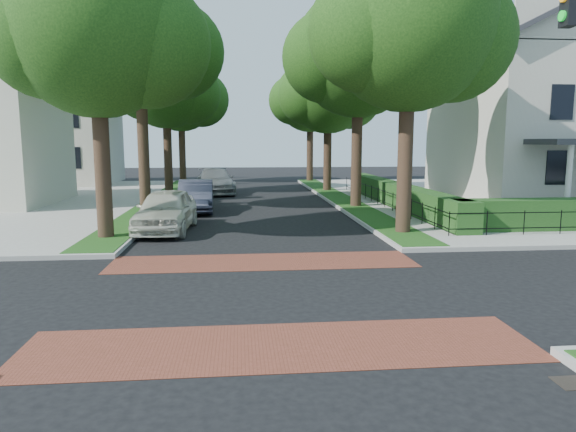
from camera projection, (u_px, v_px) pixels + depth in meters
name	position (u px, v px, depth m)	size (l,w,h in m)	color
ground	(270.00, 293.00, 12.15)	(120.00, 120.00, 0.00)	black
sidewalk_ne	(557.00, 197.00, 32.69)	(30.00, 30.00, 0.15)	gray
crosswalk_far	(263.00, 262.00, 15.31)	(9.00, 2.20, 0.01)	brown
crosswalk_near	(280.00, 346.00, 9.00)	(9.00, 2.20, 0.01)	brown
grass_strip_ne	(339.00, 197.00, 31.45)	(1.60, 29.80, 0.02)	#1D4012
grass_strip_nw	(160.00, 199.00, 30.44)	(1.60, 29.80, 0.02)	#1D4012
tree_right_near	(410.00, 29.00, 18.71)	(7.75, 6.67, 10.66)	black
tree_right_mid	(359.00, 55.00, 26.55)	(8.25, 7.09, 11.22)	black
tree_right_far	(329.00, 93.00, 35.55)	(7.25, 6.23, 9.74)	black
tree_right_back	(311.00, 98.00, 44.37)	(7.50, 6.45, 10.20)	black
tree_left_near	(100.00, 33.00, 17.72)	(7.50, 6.45, 10.20)	black
tree_left_mid	(142.00, 44.00, 25.46)	(8.00, 6.88, 11.48)	black
tree_left_far	(168.00, 88.00, 34.48)	(7.00, 6.02, 9.86)	black
tree_left_back	(182.00, 95.00, 43.32)	(7.75, 6.66, 10.44)	black
hedge_main_road	(396.00, 194.00, 27.54)	(1.00, 18.00, 1.20)	#1A3C14
fence_main_road	(381.00, 197.00, 27.49)	(0.06, 18.00, 0.90)	black
house_victorian	(565.00, 97.00, 28.60)	(13.00, 13.05, 12.48)	beige
house_left_far	(55.00, 123.00, 41.50)	(10.00, 9.00, 10.14)	beige
parked_car_front	(166.00, 210.00, 20.39)	(2.02, 5.01, 1.71)	beige
parked_car_middle	(196.00, 196.00, 26.23)	(1.70, 4.89, 1.61)	#222734
parked_car_rear	(215.00, 181.00, 35.29)	(2.40, 5.91, 1.71)	slate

